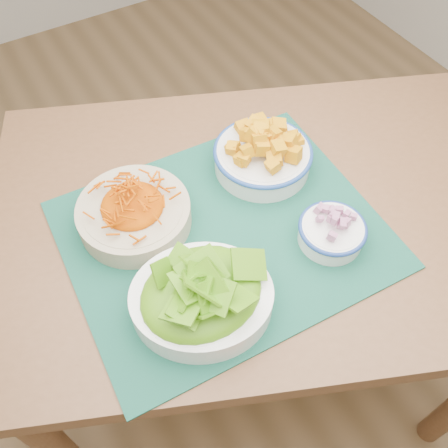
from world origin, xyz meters
name	(u,v)px	position (x,y,z in m)	size (l,w,h in m)	color
ground	(202,359)	(0.00, 0.00, 0.00)	(4.00, 4.00, 0.00)	olive
table	(260,241)	(0.13, -0.06, 0.64)	(1.26, 1.07, 0.75)	brown
placemat	(224,234)	(0.03, -0.08, 0.75)	(0.57, 0.47, 0.00)	#0A3328
carrot_bowl	(133,210)	(-0.10, 0.03, 0.79)	(0.27, 0.27, 0.08)	#B9AA8A
squash_bowl	(263,152)	(0.19, 0.03, 0.80)	(0.25, 0.25, 0.09)	silver
lettuce_bowl	(201,293)	(-0.07, -0.19, 0.80)	(0.30, 0.28, 0.10)	white
onion_bowl	(332,230)	(0.20, -0.19, 0.79)	(0.13, 0.13, 0.06)	white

